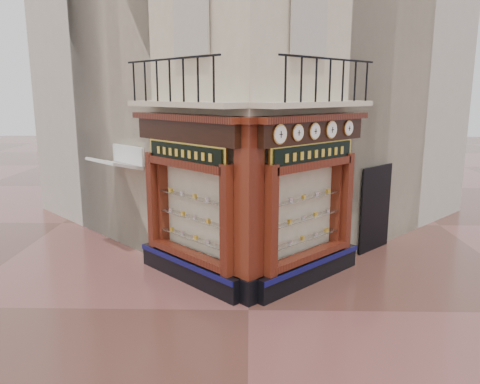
{
  "coord_description": "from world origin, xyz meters",
  "views": [
    {
      "loc": [
        0.01,
        -9.04,
        4.45
      ],
      "look_at": [
        -0.22,
        2.0,
        2.1
      ],
      "focal_mm": 35.0,
      "sensor_mm": 36.0,
      "label": 1
    }
  ],
  "objects_px": {
    "awning": "(119,253)",
    "signboard_right": "(314,154)",
    "clock_b": "(298,133)",
    "clock_d": "(331,130)",
    "clock_c": "(315,131)",
    "corner_pilaster": "(249,214)",
    "signboard_left": "(185,153)",
    "clock_e": "(348,128)",
    "clock_a": "(280,134)"
  },
  "relations": [
    {
      "from": "clock_b",
      "to": "signboard_left",
      "type": "bearing_deg",
      "value": 121.63
    },
    {
      "from": "clock_a",
      "to": "awning",
      "type": "relative_size",
      "value": 0.27
    },
    {
      "from": "clock_a",
      "to": "clock_e",
      "type": "distance_m",
      "value": 2.47
    },
    {
      "from": "clock_c",
      "to": "signboard_right",
      "type": "distance_m",
      "value": 0.55
    },
    {
      "from": "signboard_left",
      "to": "signboard_right",
      "type": "bearing_deg",
      "value": -135.0
    },
    {
      "from": "clock_b",
      "to": "clock_c",
      "type": "xyz_separation_m",
      "value": [
        0.41,
        0.41,
        0.0
      ]
    },
    {
      "from": "clock_c",
      "to": "clock_e",
      "type": "distance_m",
      "value": 1.32
    },
    {
      "from": "clock_e",
      "to": "corner_pilaster",
      "type": "bearing_deg",
      "value": 171.68
    },
    {
      "from": "corner_pilaster",
      "to": "signboard_right",
      "type": "height_order",
      "value": "corner_pilaster"
    },
    {
      "from": "clock_a",
      "to": "clock_e",
      "type": "bearing_deg",
      "value": 0.0
    },
    {
      "from": "corner_pilaster",
      "to": "clock_d",
      "type": "bearing_deg",
      "value": -10.84
    },
    {
      "from": "corner_pilaster",
      "to": "clock_a",
      "type": "xyz_separation_m",
      "value": [
        0.62,
        0.02,
        1.67
      ]
    },
    {
      "from": "clock_c",
      "to": "clock_e",
      "type": "bearing_deg",
      "value": 0.0
    },
    {
      "from": "clock_c",
      "to": "awning",
      "type": "height_order",
      "value": "clock_c"
    },
    {
      "from": "clock_b",
      "to": "signboard_left",
      "type": "xyz_separation_m",
      "value": [
        -2.49,
        0.59,
        -0.52
      ]
    },
    {
      "from": "corner_pilaster",
      "to": "clock_e",
      "type": "relative_size",
      "value": 10.87
    },
    {
      "from": "signboard_right",
      "to": "awning",
      "type": "bearing_deg",
      "value": 114.12
    },
    {
      "from": "clock_b",
      "to": "clock_d",
      "type": "height_order",
      "value": "clock_d"
    },
    {
      "from": "clock_b",
      "to": "clock_c",
      "type": "bearing_deg",
      "value": 0.0
    },
    {
      "from": "clock_b",
      "to": "clock_c",
      "type": "distance_m",
      "value": 0.58
    },
    {
      "from": "corner_pilaster",
      "to": "signboard_left",
      "type": "distance_m",
      "value": 2.12
    },
    {
      "from": "awning",
      "to": "signboard_right",
      "type": "relative_size",
      "value": 0.72
    },
    {
      "from": "corner_pilaster",
      "to": "signboard_left",
      "type": "relative_size",
      "value": 1.97
    },
    {
      "from": "clock_a",
      "to": "signboard_right",
      "type": "distance_m",
      "value": 1.4
    },
    {
      "from": "clock_d",
      "to": "clock_e",
      "type": "bearing_deg",
      "value": 0.0
    },
    {
      "from": "clock_a",
      "to": "clock_d",
      "type": "relative_size",
      "value": 1.01
    },
    {
      "from": "awning",
      "to": "corner_pilaster",
      "type": "bearing_deg",
      "value": -173.94
    },
    {
      "from": "clock_a",
      "to": "clock_d",
      "type": "xyz_separation_m",
      "value": [
        1.26,
        1.26,
        0.0
      ]
    },
    {
      "from": "clock_d",
      "to": "signboard_right",
      "type": "bearing_deg",
      "value": 167.01
    },
    {
      "from": "corner_pilaster",
      "to": "clock_b",
      "type": "xyz_separation_m",
      "value": [
        1.03,
        0.42,
        1.67
      ]
    },
    {
      "from": "awning",
      "to": "clock_c",
      "type": "bearing_deg",
      "value": -157.72
    },
    {
      "from": "awning",
      "to": "clock_b",
      "type": "bearing_deg",
      "value": -163.47
    },
    {
      "from": "clock_b",
      "to": "clock_d",
      "type": "xyz_separation_m",
      "value": [
        0.85,
        0.85,
        0.0
      ]
    },
    {
      "from": "clock_c",
      "to": "signboard_left",
      "type": "relative_size",
      "value": 0.18
    },
    {
      "from": "signboard_left",
      "to": "clock_d",
      "type": "bearing_deg",
      "value": -130.54
    },
    {
      "from": "corner_pilaster",
      "to": "awning",
      "type": "bearing_deg",
      "value": 96.06
    },
    {
      "from": "signboard_left",
      "to": "clock_e",
      "type": "bearing_deg",
      "value": -123.92
    },
    {
      "from": "clock_d",
      "to": "clock_e",
      "type": "relative_size",
      "value": 1.11
    },
    {
      "from": "clock_d",
      "to": "signboard_left",
      "type": "xyz_separation_m",
      "value": [
        -3.34,
        -0.26,
        -0.52
      ]
    },
    {
      "from": "clock_a",
      "to": "clock_c",
      "type": "height_order",
      "value": "clock_a"
    },
    {
      "from": "signboard_left",
      "to": "clock_c",
      "type": "bearing_deg",
      "value": -138.58
    },
    {
      "from": "clock_e",
      "to": "clock_a",
      "type": "bearing_deg",
      "value": -180.0
    },
    {
      "from": "signboard_right",
      "to": "signboard_left",
      "type": "bearing_deg",
      "value": 135.0
    },
    {
      "from": "corner_pilaster",
      "to": "clock_a",
      "type": "height_order",
      "value": "corner_pilaster"
    },
    {
      "from": "awning",
      "to": "signboard_left",
      "type": "height_order",
      "value": "signboard_left"
    },
    {
      "from": "clock_d",
      "to": "awning",
      "type": "distance_m",
      "value": 6.85
    },
    {
      "from": "corner_pilaster",
      "to": "clock_d",
      "type": "height_order",
      "value": "corner_pilaster"
    },
    {
      "from": "clock_b",
      "to": "signboard_right",
      "type": "distance_m",
      "value": 0.9
    },
    {
      "from": "clock_c",
      "to": "signboard_left",
      "type": "distance_m",
      "value": 2.95
    },
    {
      "from": "clock_c",
      "to": "awning",
      "type": "distance_m",
      "value": 6.63
    }
  ]
}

